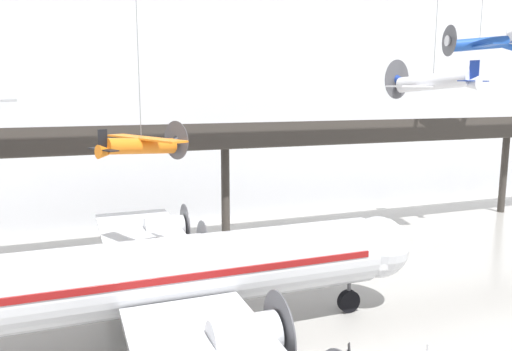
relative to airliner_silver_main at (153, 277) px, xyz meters
The scene contains 6 objects.
hangar_back_wall 26.55m from the airliner_silver_main, 70.09° to the left, with size 140.00×3.00×25.33m.
mezzanine_walkway 17.44m from the airliner_silver_main, 59.52° to the left, with size 110.00×3.20×10.11m.
airliner_silver_main is the anchor object (origin of this frame).
suspended_plane_white_twin 21.52m from the airliner_silver_main, 10.55° to the left, with size 7.54×6.40×8.22m.
suspended_plane_orange_highwing 7.33m from the airliner_silver_main, 86.00° to the left, with size 5.36×6.11×11.44m.
suspended_plane_blue_trainer 32.48m from the airliner_silver_main, 18.32° to the left, with size 5.90×7.04×4.96m.
Camera 1 is at (-11.98, -16.54, 12.35)m, focal length 35.00 mm.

